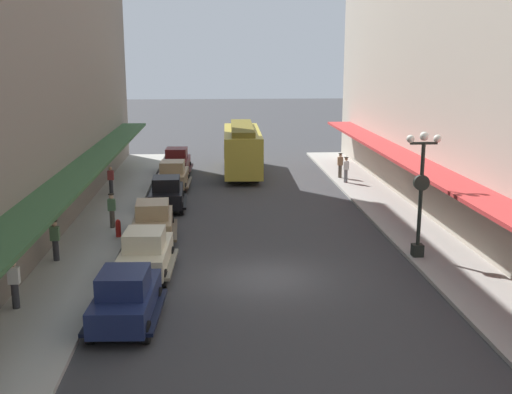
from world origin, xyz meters
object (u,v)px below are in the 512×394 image
lamp_post_with_clock (421,189)px  pedestrian_0 (346,169)px  parked_car_3 (167,192)px  pedestrian_1 (111,180)px  pedestrian_2 (14,284)px  parked_car_4 (176,161)px  pedestrian_4 (112,210)px  fire_hydrant (118,228)px  parked_car_0 (173,175)px  pedestrian_5 (340,165)px  streetcar (242,147)px  parked_car_1 (146,251)px  parked_car_2 (126,296)px  parked_car_5 (153,220)px  pedestrian_3 (55,240)px

lamp_post_with_clock → pedestrian_0: lamp_post_with_clock is taller
parked_car_3 → pedestrian_1: size_ratio=2.62×
lamp_post_with_clock → pedestrian_2: size_ratio=3.15×
parked_car_4 → pedestrian_4: 14.67m
parked_car_4 → fire_hydrant: size_ratio=5.26×
pedestrian_0 → pedestrian_2: (-15.15, -19.76, -0.02)m
parked_car_3 → parked_car_4: same height
parked_car_0 → pedestrian_5: size_ratio=2.58×
pedestrian_4 → streetcar: bearing=64.1°
parked_car_3 → pedestrian_4: bearing=-119.4°
parked_car_1 → pedestrian_1: (-3.51, 14.00, 0.05)m
parked_car_3 → parked_car_2: bearing=-90.8°
streetcar → pedestrian_5: bearing=-22.0°
pedestrian_0 → parked_car_5: bearing=-134.1°
pedestrian_3 → pedestrian_5: bearing=47.8°
parked_car_3 → pedestrian_5: bearing=34.2°
pedestrian_1 → pedestrian_3: 12.46m
parked_car_2 → lamp_post_with_clock: 12.65m
pedestrian_5 → pedestrian_1: bearing=-164.5°
pedestrian_2 → pedestrian_4: bearing=80.4°
pedestrian_1 → pedestrian_5: bearing=15.5°
fire_hydrant → pedestrian_5: pedestrian_5 is taller
fire_hydrant → pedestrian_0: size_ratio=0.49×
parked_car_5 → fire_hydrant: parked_car_5 is taller
parked_car_2 → fire_hydrant: size_ratio=5.27×
streetcar → pedestrian_3: bearing=-113.8°
pedestrian_0 → pedestrian_4: 16.84m
parked_car_4 → lamp_post_with_clock: size_ratio=0.84×
parked_car_2 → pedestrian_3: bearing=120.8°
pedestrian_3 → pedestrian_5: size_ratio=1.00×
parked_car_1 → pedestrian_1: size_ratio=2.62×
fire_hydrant → lamp_post_with_clock: bearing=-16.2°
parked_car_1 → parked_car_3: same height
pedestrian_1 → pedestrian_5: (14.70, 4.08, 0.02)m
fire_hydrant → pedestrian_3: (-2.01, -3.25, 0.45)m
pedestrian_0 → pedestrian_3: same height
parked_car_3 → pedestrian_2: size_ratio=2.62×
parked_car_1 → pedestrian_4: bearing=109.6°
pedestrian_0 → pedestrian_4: bearing=-143.3°
fire_hydrant → pedestrian_1: pedestrian_1 is taller
parked_car_5 → streetcar: 16.76m
pedestrian_4 → pedestrian_5: 17.84m
pedestrian_3 → pedestrian_5: same height
parked_car_3 → fire_hydrant: bearing=-107.7°
parked_car_5 → pedestrian_1: size_ratio=2.63×
pedestrian_0 → pedestrian_5: size_ratio=1.00×
streetcar → pedestrian_3: size_ratio=5.78×
parked_car_1 → streetcar: (4.68, 20.71, 0.96)m
pedestrian_2 → pedestrian_5: 26.19m
pedestrian_4 → parked_car_2: bearing=-79.0°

